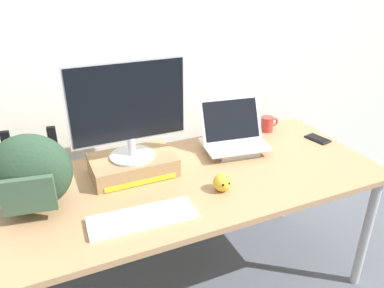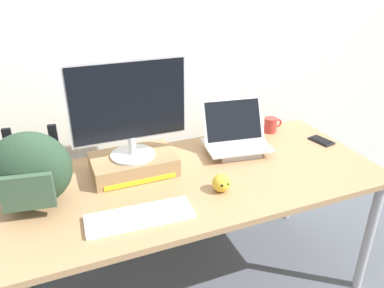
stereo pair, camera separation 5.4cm
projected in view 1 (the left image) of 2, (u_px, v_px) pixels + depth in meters
name	position (u px, v px, depth m)	size (l,w,h in m)	color
ground_plane	(192.00, 286.00, 2.20)	(20.00, 20.00, 0.00)	#515660
back_wall	(153.00, 41.00, 2.04)	(7.00, 0.10, 2.60)	silver
desk	(192.00, 188.00, 1.90)	(1.89, 0.82, 0.74)	#A87F56
toner_box_yellow	(133.00, 165.00, 1.88)	(0.41, 0.26, 0.09)	#9E7A51
desktop_monitor	(129.00, 109.00, 1.75)	(0.56, 0.22, 0.48)	silver
open_laptop	(234.00, 141.00, 2.10)	(0.38, 0.30, 0.28)	#ADADB2
external_keyboard	(142.00, 217.00, 1.56)	(0.45, 0.17, 0.02)	white
messenger_backpack	(30.00, 173.00, 1.58)	(0.37, 0.30, 0.34)	#28422D
coffee_mug	(267.00, 124.00, 2.35)	(0.12, 0.08, 0.09)	#B2332D
cell_phone	(318.00, 139.00, 2.25)	(0.10, 0.15, 0.01)	black
plush_toy	(222.00, 182.00, 1.74)	(0.08, 0.08, 0.08)	gold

